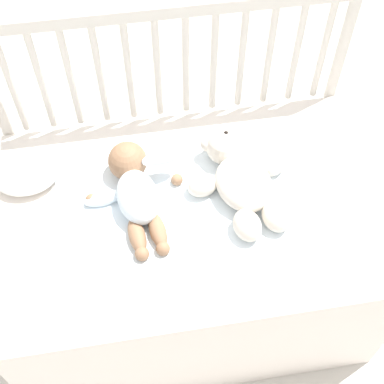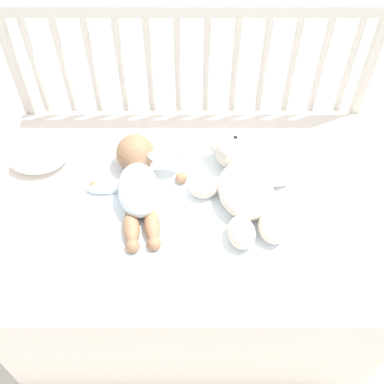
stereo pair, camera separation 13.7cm
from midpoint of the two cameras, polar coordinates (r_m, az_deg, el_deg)
The scene contains 7 objects.
ground_plane at distance 1.97m, azimuth -1.99°, elevation -10.55°, with size 12.00×12.00×0.00m, color silver.
crib_mattress at distance 1.73m, azimuth -2.24°, elevation -6.74°, with size 1.08×0.71×0.54m.
crib_rail at distance 1.66m, azimuth -4.52°, elevation 11.26°, with size 1.08×0.04×0.93m.
blanket at distance 1.51m, azimuth -2.65°, elevation -0.97°, with size 0.76×0.46×0.01m.
teddy_bear at distance 1.50m, azimuth 2.57°, elevation 1.46°, with size 0.31×0.38×0.12m.
baby at distance 1.49m, azimuth -8.70°, elevation 0.23°, with size 0.29×0.36×0.11m.
small_pillow at distance 1.62m, azimuth -19.66°, elevation 1.64°, with size 0.19×0.15×0.06m.
Camera 1 is at (-0.14, -0.83, 1.78)m, focal length 50.00 mm.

